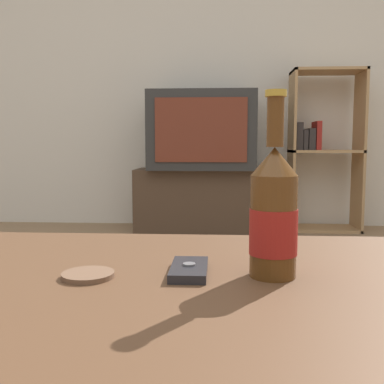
{
  "coord_description": "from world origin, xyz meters",
  "views": [
    {
      "loc": [
        0.12,
        -0.65,
        0.65
      ],
      "look_at": [
        0.06,
        0.34,
        0.55
      ],
      "focal_mm": 42.0,
      "sensor_mm": 36.0,
      "label": 1
    }
  ],
  "objects_px": {
    "television": "(202,131)",
    "bookshelf": "(321,148)",
    "beer_bottle": "(274,214)",
    "tv_stand": "(202,200)",
    "cell_phone": "(189,269)"
  },
  "relations": [
    {
      "from": "television",
      "to": "beer_bottle",
      "type": "distance_m",
      "value": 2.72
    },
    {
      "from": "bookshelf",
      "to": "beer_bottle",
      "type": "distance_m",
      "value": 2.85
    },
    {
      "from": "beer_bottle",
      "to": "tv_stand",
      "type": "bearing_deg",
      "value": 94.47
    },
    {
      "from": "bookshelf",
      "to": "cell_phone",
      "type": "relative_size",
      "value": 10.33
    },
    {
      "from": "television",
      "to": "bookshelf",
      "type": "height_order",
      "value": "bookshelf"
    },
    {
      "from": "bookshelf",
      "to": "beer_bottle",
      "type": "bearing_deg",
      "value": -103.92
    },
    {
      "from": "television",
      "to": "bookshelf",
      "type": "distance_m",
      "value": 0.91
    },
    {
      "from": "television",
      "to": "tv_stand",
      "type": "bearing_deg",
      "value": 90.0
    },
    {
      "from": "cell_phone",
      "to": "tv_stand",
      "type": "bearing_deg",
      "value": 91.75
    },
    {
      "from": "bookshelf",
      "to": "beer_bottle",
      "type": "relative_size",
      "value": 4.2
    },
    {
      "from": "bookshelf",
      "to": "cell_phone",
      "type": "height_order",
      "value": "bookshelf"
    },
    {
      "from": "cell_phone",
      "to": "bookshelf",
      "type": "bearing_deg",
      "value": 73.57
    },
    {
      "from": "bookshelf",
      "to": "cell_phone",
      "type": "distance_m",
      "value": 2.89
    },
    {
      "from": "television",
      "to": "cell_phone",
      "type": "distance_m",
      "value": 2.71
    },
    {
      "from": "television",
      "to": "bookshelf",
      "type": "xyz_separation_m",
      "value": [
        0.9,
        0.07,
        -0.13
      ]
    }
  ]
}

